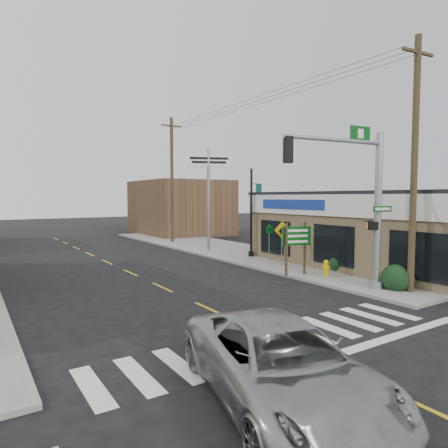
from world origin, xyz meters
TOP-DOWN VIEW (x-y plane):
  - ground at (0.00, 0.00)m, footprint 140.00×140.00m
  - sidewalk_right at (9.00, 13.00)m, footprint 6.00×38.00m
  - center_line at (0.00, 8.00)m, footprint 0.12×56.00m
  - crosswalk at (0.00, 0.40)m, footprint 11.00×2.20m
  - thrift_store at (14.50, 6.00)m, footprint 12.00×14.00m
  - bldg_distant_right at (12.00, 30.00)m, footprint 8.00×10.00m
  - suv at (-2.18, -2.23)m, footprint 3.85×6.05m
  - traffic_signal_pole at (6.42, 2.52)m, footprint 5.20×0.39m
  - guide_sign at (6.30, 6.35)m, footprint 1.46×0.13m
  - fire_hydrant at (7.35, 5.40)m, footprint 0.25×0.25m
  - ped_crossing_sign at (7.39, 8.63)m, footprint 0.96×0.07m
  - lamp_post at (8.26, 12.51)m, footprint 0.75×0.59m
  - dance_center_sign at (7.33, 16.35)m, footprint 3.35×0.21m
  - bare_tree at (9.78, 3.91)m, footprint 2.38×2.38m
  - shrub_front at (7.70, 1.95)m, footprint 1.17×1.17m
  - shrub_back at (8.92, 5.92)m, footprint 1.13×1.13m
  - utility_pole_near at (7.85, 1.39)m, footprint 1.75×0.26m
  - utility_pole_far at (7.64, 22.87)m, footprint 1.81×0.27m

SIDE VIEW (x-z plane):
  - ground at x=0.00m, z-range 0.00..0.00m
  - center_line at x=0.00m, z-range 0.00..0.01m
  - crosswalk at x=0.00m, z-range 0.00..0.01m
  - sidewalk_right at x=9.00m, z-range 0.00..0.13m
  - shrub_back at x=8.92m, z-range 0.13..0.98m
  - fire_hydrant at x=7.35m, z-range 0.16..0.95m
  - shrub_front at x=7.70m, z-range 0.13..1.01m
  - suv at x=-2.18m, z-range 0.00..1.55m
  - guide_sign at x=6.30m, z-range 0.52..3.08m
  - ped_crossing_sign at x=7.39m, z-range 0.61..3.08m
  - thrift_store at x=14.50m, z-range 0.00..4.00m
  - bldg_distant_right at x=12.00m, z-range 0.00..5.60m
  - lamp_post at x=8.26m, z-range 0.59..6.39m
  - bare_tree at x=9.78m, z-range 1.50..6.26m
  - traffic_signal_pole at x=6.42m, z-range 0.75..7.34m
  - utility_pole_near at x=7.85m, z-range 0.26..10.30m
  - dance_center_sign at x=7.33m, z-range 1.90..9.01m
  - utility_pole_far at x=7.64m, z-range 0.26..10.65m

